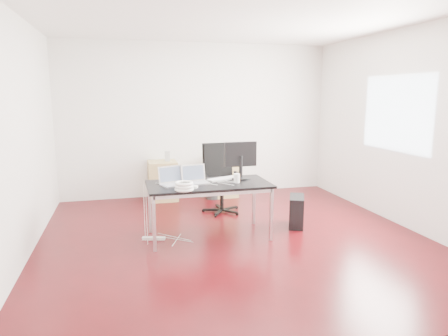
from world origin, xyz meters
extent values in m
plane|color=#340509|center=(0.00, 0.00, 0.00)|extent=(5.00, 5.00, 0.00)
plane|color=silver|center=(0.00, 0.00, 2.80)|extent=(5.00, 5.00, 0.00)
plane|color=silver|center=(0.00, 2.50, 1.40)|extent=(5.00, 0.00, 5.00)
plane|color=silver|center=(0.00, -2.50, 1.40)|extent=(5.00, 0.00, 5.00)
plane|color=silver|center=(-2.50, 0.00, 1.40)|extent=(0.00, 5.00, 5.00)
plane|color=silver|center=(2.50, 0.00, 1.40)|extent=(0.00, 5.00, 5.00)
plane|color=white|center=(2.48, 0.20, 1.60)|extent=(0.00, 1.50, 1.50)
cube|color=black|center=(-0.31, 0.17, 0.71)|extent=(1.60, 0.80, 0.03)
cube|color=silver|center=(-1.06, -0.18, 0.35)|extent=(0.04, 0.04, 0.70)
cube|color=silver|center=(-1.06, 0.52, 0.35)|extent=(0.04, 0.04, 0.70)
cube|color=silver|center=(0.44, -0.18, 0.35)|extent=(0.04, 0.04, 0.70)
cube|color=silver|center=(0.44, 0.52, 0.35)|extent=(0.04, 0.04, 0.70)
cylinder|color=black|center=(0.13, 1.20, 0.23)|extent=(0.06, 0.06, 0.47)
cube|color=black|center=(0.13, 1.20, 0.50)|extent=(0.50, 0.48, 0.06)
cube|color=black|center=(0.12, 1.42, 0.81)|extent=(0.46, 0.12, 0.55)
cube|color=tan|center=(-0.70, 2.23, 0.35)|extent=(0.50, 0.50, 0.70)
cube|color=tan|center=(0.41, 2.23, 0.35)|extent=(0.50, 0.50, 0.70)
cube|color=black|center=(1.01, 0.26, 0.22)|extent=(0.37, 0.49, 0.44)
cylinder|color=black|center=(0.17, 2.07, 0.14)|extent=(0.32, 0.32, 0.28)
cube|color=white|center=(-1.04, 0.22, 0.02)|extent=(0.31, 0.14, 0.04)
cube|color=silver|center=(-0.76, 0.16, 0.74)|extent=(0.39, 0.32, 0.01)
cube|color=silver|center=(-0.79, 0.27, 0.85)|extent=(0.33, 0.15, 0.22)
cube|color=#475166|center=(-0.79, 0.26, 0.85)|extent=(0.29, 0.13, 0.18)
cube|color=silver|center=(-0.47, 0.18, 0.74)|extent=(0.36, 0.28, 0.01)
cube|color=silver|center=(-0.49, 0.29, 0.85)|extent=(0.33, 0.10, 0.22)
cube|color=#475166|center=(-0.49, 0.29, 0.85)|extent=(0.29, 0.08, 0.18)
cylinder|color=black|center=(0.18, 0.34, 0.74)|extent=(0.26, 0.26, 0.02)
cylinder|color=black|center=(0.18, 0.34, 0.90)|extent=(0.05, 0.05, 0.30)
cube|color=black|center=(0.18, 0.35, 1.07)|extent=(0.45, 0.05, 0.34)
cube|color=#475166|center=(0.18, 0.38, 1.07)|extent=(0.40, 0.01, 0.29)
cube|color=white|center=(-0.07, 0.34, 0.74)|extent=(0.46, 0.29, 0.02)
cylinder|color=white|center=(0.06, 0.11, 0.79)|extent=(0.09, 0.09, 0.12)
cylinder|color=brown|center=(0.08, 0.16, 0.78)|extent=(0.10, 0.10, 0.10)
torus|color=white|center=(-0.68, -0.15, 0.75)|extent=(0.24, 0.24, 0.04)
torus|color=white|center=(-0.68, -0.15, 0.78)|extent=(0.23, 0.23, 0.04)
torus|color=white|center=(-0.68, -0.15, 0.82)|extent=(0.22, 0.22, 0.04)
cube|color=white|center=(-0.54, -0.05, 0.74)|extent=(0.09, 0.09, 0.03)
cube|color=#9E9E9E|center=(-0.61, 2.24, 0.79)|extent=(0.10, 0.09, 0.18)
cube|color=black|center=(0.46, 2.22, 0.74)|extent=(0.35, 0.30, 0.09)
camera|label=1|loc=(-1.40, -4.82, 1.88)|focal=32.00mm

